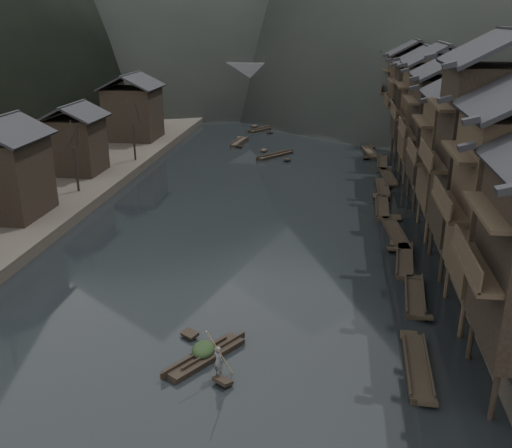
# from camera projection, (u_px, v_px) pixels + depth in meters

# --- Properties ---
(water) EXTENTS (300.00, 300.00, 0.00)m
(water) POSITION_uv_depth(u_px,v_px,m) (224.00, 293.00, 37.05)
(water) COLOR black
(water) RESTS_ON ground
(left_bank) EXTENTS (40.00, 200.00, 1.20)m
(left_bank) POSITION_uv_depth(u_px,v_px,m) (29.00, 141.00, 78.51)
(left_bank) COLOR #2D2823
(left_bank) RESTS_ON ground
(stilt_houses) EXTENTS (9.00, 67.60, 16.45)m
(stilt_houses) POSITION_uv_depth(u_px,v_px,m) (459.00, 114.00, 49.35)
(stilt_houses) COLOR black
(stilt_houses) RESTS_ON ground
(left_houses) EXTENTS (8.10, 53.20, 8.73)m
(left_houses) POSITION_uv_depth(u_px,v_px,m) (58.00, 136.00, 56.41)
(left_houses) COLOR black
(left_houses) RESTS_ON left_bank
(bare_trees) EXTENTS (3.59, 43.76, 7.19)m
(bare_trees) POSITION_uv_depth(u_px,v_px,m) (23.00, 165.00, 43.80)
(bare_trees) COLOR black
(bare_trees) RESTS_ON left_bank
(moored_sampans) EXTENTS (3.31, 55.31, 0.47)m
(moored_sampans) POSITION_uv_depth(u_px,v_px,m) (388.00, 207.00, 52.98)
(moored_sampans) COLOR black
(moored_sampans) RESTS_ON water
(midriver_boats) EXTENTS (8.96, 35.81, 0.45)m
(midriver_boats) POSITION_uv_depth(u_px,v_px,m) (264.00, 134.00, 84.65)
(midriver_boats) COLOR black
(midriver_boats) RESTS_ON water
(stone_bridge) EXTENTS (40.00, 6.00, 9.00)m
(stone_bridge) POSITION_uv_depth(u_px,v_px,m) (299.00, 85.00, 102.17)
(stone_bridge) COLOR #4C4C4F
(stone_bridge) RESTS_ON ground
(hero_sampan) EXTENTS (3.77, 5.04, 0.44)m
(hero_sampan) POSITION_uv_depth(u_px,v_px,m) (205.00, 356.00, 29.87)
(hero_sampan) COLOR black
(hero_sampan) RESTS_ON water
(cargo_heap) EXTENTS (1.20, 1.57, 0.72)m
(cargo_heap) POSITION_uv_depth(u_px,v_px,m) (203.00, 344.00, 29.88)
(cargo_heap) COLOR black
(cargo_heap) RESTS_ON hero_sampan
(boatman) EXTENTS (0.73, 0.67, 1.67)m
(boatman) POSITION_uv_depth(u_px,v_px,m) (218.00, 357.00, 27.89)
(boatman) COLOR #515053
(boatman) RESTS_ON hero_sampan
(bamboo_pole) EXTENTS (1.20, 1.64, 3.73)m
(bamboo_pole) POSITION_uv_depth(u_px,v_px,m) (221.00, 308.00, 26.93)
(bamboo_pole) COLOR #8C7A51
(bamboo_pole) RESTS_ON boatman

